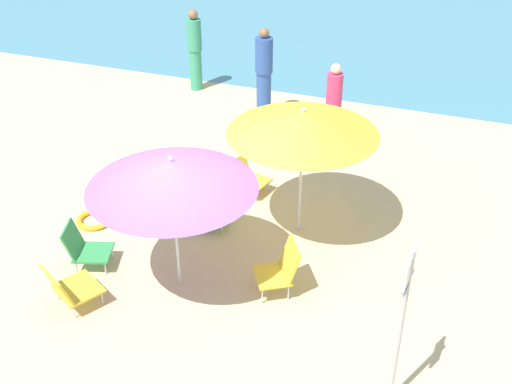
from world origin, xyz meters
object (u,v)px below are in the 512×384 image
at_px(person_b, 195,50).
at_px(person_c, 264,73).
at_px(umbrella_purple, 171,174).
at_px(beach_chair_e, 281,268).
at_px(beach_chair_a, 207,208).
at_px(swim_ring, 94,219).
at_px(umbrella_yellow, 303,123).
at_px(beach_chair_b, 84,247).
at_px(person_a, 333,107).
at_px(warning_sign, 403,311).
at_px(beach_bag, 165,202).
at_px(beach_chair_c, 246,176).
at_px(beach_chair_d, 69,287).

xyz_separation_m(person_b, person_c, (1.85, -0.83, 0.03)).
bearing_deg(umbrella_purple, beach_chair_e, 12.32).
xyz_separation_m(beach_chair_a, beach_chair_e, (1.49, -1.06, 0.07)).
distance_m(beach_chair_e, swim_ring, 3.20).
relative_size(umbrella_yellow, beach_chair_b, 3.04).
distance_m(person_a, warning_sign, 5.72).
relative_size(umbrella_purple, person_a, 1.28).
relative_size(beach_chair_a, beach_bag, 1.94).
bearing_deg(warning_sign, beach_chair_c, 134.82).
bearing_deg(beach_bag, umbrella_purple, -56.86).
xyz_separation_m(beach_chair_c, beach_bag, (-0.99, -0.97, -0.11)).
relative_size(beach_chair_b, person_c, 0.38).
bearing_deg(beach_chair_d, beach_bag, 26.70).
bearing_deg(umbrella_yellow, beach_bag, -173.76).
bearing_deg(person_b, person_a, 87.55).
height_order(umbrella_purple, beach_chair_c, umbrella_purple).
bearing_deg(person_c, beach_chair_b, 155.90).
relative_size(person_a, person_c, 0.91).
height_order(beach_chair_b, beach_chair_d, beach_chair_b).
height_order(person_b, person_c, person_c).
bearing_deg(beach_chair_b, warning_sign, -29.62).
xyz_separation_m(umbrella_purple, beach_chair_b, (-1.36, -0.11, -1.35)).
height_order(person_a, beach_bag, person_a).
bearing_deg(beach_chair_c, umbrella_purple, -77.05).
xyz_separation_m(person_a, person_b, (-3.47, 1.75, 0.05)).
xyz_separation_m(warning_sign, beach_bag, (-3.93, 2.51, -1.12)).
bearing_deg(beach_chair_d, warning_sign, -62.57).
relative_size(beach_chair_d, beach_bag, 2.48).
bearing_deg(beach_chair_c, warning_sign, -36.41).
xyz_separation_m(beach_chair_a, warning_sign, (3.14, -2.37, 0.98)).
bearing_deg(beach_chair_d, beach_chair_e, -34.36).
distance_m(person_b, person_c, 2.03).
bearing_deg(person_a, umbrella_purple, -48.71).
bearing_deg(beach_chair_d, umbrella_purple, -20.98).
bearing_deg(beach_chair_b, umbrella_purple, -12.93).
relative_size(beach_chair_c, warning_sign, 0.33).
xyz_separation_m(umbrella_purple, beach_chair_a, (-0.18, 1.34, -1.36)).
distance_m(beach_chair_c, person_b, 4.45).
bearing_deg(person_c, beach_chair_c, 177.16).
height_order(beach_chair_b, beach_bag, beach_chair_b).
bearing_deg(umbrella_purple, beach_chair_a, 97.83).
distance_m(umbrella_purple, beach_chair_a, 1.92).
distance_m(beach_chair_a, person_a, 3.23).
xyz_separation_m(beach_chair_a, beach_chair_d, (-0.89, -2.24, 0.01)).
bearing_deg(person_a, swim_ring, -74.84).
relative_size(beach_chair_b, person_a, 0.42).
xyz_separation_m(beach_chair_a, person_b, (-2.32, 4.73, 0.58)).
relative_size(beach_chair_b, person_b, 0.40).
relative_size(person_a, warning_sign, 0.82).
relative_size(umbrella_purple, swim_ring, 3.82).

